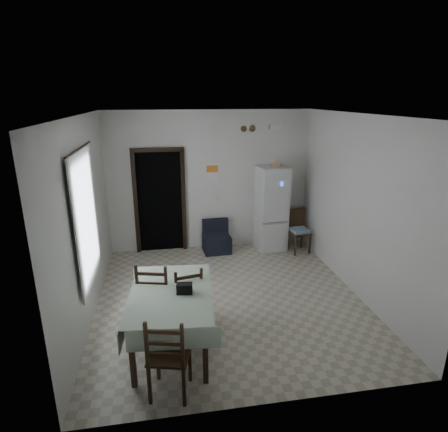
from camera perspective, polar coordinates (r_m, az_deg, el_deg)
ground at (r=6.27m, az=0.79°, el=-12.35°), size 4.50×4.50×0.00m
ceiling at (r=5.43m, az=0.92°, el=15.17°), size 4.20×4.50×0.02m
wall_back at (r=7.83m, az=-2.16°, el=5.26°), size 4.20×0.02×2.90m
wall_front at (r=3.66m, az=7.38°, el=-10.07°), size 4.20×0.02×2.90m
wall_left at (r=5.70m, az=-20.38°, el=-0.69°), size 0.02×4.50×2.90m
wall_right at (r=6.39m, az=19.70°, el=1.32°), size 0.02×4.50×2.90m
doorway at (r=8.06m, az=-9.75°, el=2.52°), size 1.06×0.52×2.22m
window_recess at (r=5.50m, az=-21.36°, el=-0.38°), size 0.10×1.20×1.60m
curtain at (r=5.48m, az=-20.23°, el=-0.32°), size 0.02×1.45×1.85m
curtain_rod at (r=5.27m, az=-21.23°, el=9.54°), size 0.02×1.60×0.02m
calendar at (r=7.79m, az=-1.80°, el=6.48°), size 0.28×0.02×0.40m
calendar_image at (r=7.77m, az=-1.80°, el=7.19°), size 0.24×0.01×0.14m
light_switch at (r=7.92m, az=-1.04°, el=2.82°), size 0.08×0.02×0.12m
vent_left at (r=7.78m, az=3.02°, el=13.14°), size 0.12×0.03×0.12m
vent_right at (r=7.82m, az=4.34°, el=13.14°), size 0.12×0.03×0.12m
emergency_light at (r=7.92m, az=7.78°, el=13.31°), size 0.25×0.07×0.09m
fridge at (r=7.93m, az=7.21°, el=1.12°), size 0.64×0.64×1.78m
tan_cone at (r=7.64m, az=7.94°, el=8.09°), size 0.24×0.24×0.19m
navy_seat at (r=7.86m, az=-1.13°, el=-3.18°), size 0.58×0.57×0.67m
corner_chair at (r=7.98m, az=11.42°, el=-2.34°), size 0.44×0.44×0.90m
dining_table at (r=5.03m, az=-7.92°, el=-15.45°), size 1.15×1.63×0.81m
black_bag at (r=4.76m, az=-6.05°, el=-10.91°), size 0.21×0.14×0.13m
dining_chair_far_left at (r=5.35m, az=-10.24°, el=-11.80°), size 0.55×0.55×1.06m
dining_chair_far_right at (r=5.38m, az=-5.81°, el=-12.05°), size 0.48×0.48×0.96m
dining_chair_near_head at (r=4.33m, az=-8.32°, el=-20.04°), size 0.52×0.52×1.01m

